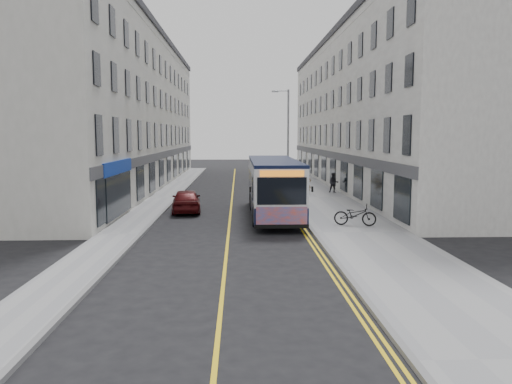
{
  "coord_description": "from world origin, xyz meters",
  "views": [
    {
      "loc": [
        0.49,
        -23.87,
        4.62
      ],
      "look_at": [
        1.41,
        2.38,
        1.6
      ],
      "focal_mm": 35.0,
      "sensor_mm": 36.0,
      "label": 1
    }
  ],
  "objects": [
    {
      "name": "city_bus",
      "position": [
        2.46,
        4.25,
        1.77
      ],
      "size": [
        2.6,
        11.12,
        3.23
      ],
      "color": "black",
      "rests_on": "ground"
    },
    {
      "name": "pedestrian_near",
      "position": [
        5.71,
        13.7,
        0.9
      ],
      "size": [
        0.63,
        0.48,
        1.56
      ],
      "primitive_type": "imported",
      "rotation": [
        0.0,
        0.0,
        -0.2
      ],
      "color": "brown",
      "rests_on": "pavement_east"
    },
    {
      "name": "pavement_east",
      "position": [
        6.25,
        12.0,
        0.06
      ],
      "size": [
        4.5,
        64.0,
        0.12
      ],
      "primitive_type": "cube",
      "color": "gray",
      "rests_on": "ground"
    },
    {
      "name": "streetlamp",
      "position": [
        4.17,
        14.0,
        4.38
      ],
      "size": [
        1.32,
        0.18,
        8.0
      ],
      "color": "gray",
      "rests_on": "ground"
    },
    {
      "name": "terrace_east",
      "position": [
        11.5,
        21.0,
        6.5
      ],
      "size": [
        6.0,
        46.0,
        13.0
      ],
      "primitive_type": "cube",
      "color": "white",
      "rests_on": "ground"
    },
    {
      "name": "ground",
      "position": [
        0.0,
        0.0,
        0.0
      ],
      "size": [
        140.0,
        140.0,
        0.0
      ],
      "primitive_type": "plane",
      "color": "black",
      "rests_on": "ground"
    },
    {
      "name": "road_dbl_yellow_inner",
      "position": [
        3.55,
        12.0,
        0.0
      ],
      "size": [
        0.1,
        64.0,
        0.01
      ],
      "primitive_type": "cube",
      "color": "yellow",
      "rests_on": "ground"
    },
    {
      "name": "terrace_west",
      "position": [
        -9.0,
        21.0,
        6.5
      ],
      "size": [
        6.0,
        46.0,
        13.0
      ],
      "primitive_type": "cube",
      "color": "silver",
      "rests_on": "ground"
    },
    {
      "name": "road_dbl_yellow_outer",
      "position": [
        3.75,
        12.0,
        0.0
      ],
      "size": [
        0.1,
        64.0,
        0.01
      ],
      "primitive_type": "cube",
      "color": "yellow",
      "rests_on": "ground"
    },
    {
      "name": "kerb_west",
      "position": [
        -4.0,
        12.0,
        0.07
      ],
      "size": [
        0.18,
        64.0,
        0.13
      ],
      "primitive_type": "cube",
      "color": "slate",
      "rests_on": "ground"
    },
    {
      "name": "bicycle",
      "position": [
        6.28,
        0.44,
        0.66
      ],
      "size": [
        2.19,
        1.25,
        1.09
      ],
      "primitive_type": "imported",
      "rotation": [
        0.0,
        0.0,
        1.3
      ],
      "color": "black",
      "rests_on": "pavement_east"
    },
    {
      "name": "car_white",
      "position": [
        2.83,
        23.93,
        0.73
      ],
      "size": [
        1.84,
        4.55,
        1.47
      ],
      "primitive_type": "imported",
      "rotation": [
        0.0,
        0.0,
        0.06
      ],
      "color": "white",
      "rests_on": "ground"
    },
    {
      "name": "car_maroon",
      "position": [
        -2.65,
        5.86,
        0.71
      ],
      "size": [
        2.07,
        4.29,
        1.41
      ],
      "primitive_type": "imported",
      "rotation": [
        0.0,
        0.0,
        3.24
      ],
      "color": "#4B0C0E",
      "rests_on": "ground"
    },
    {
      "name": "pedestrian_far",
      "position": [
        7.9,
        14.59,
        0.9
      ],
      "size": [
        0.81,
        0.66,
        1.55
      ],
      "primitive_type": "imported",
      "rotation": [
        0.0,
        0.0,
        -0.09
      ],
      "color": "black",
      "rests_on": "pavement_east"
    },
    {
      "name": "road_centre_line",
      "position": [
        0.0,
        12.0,
        0.0
      ],
      "size": [
        0.12,
        64.0,
        0.01
      ],
      "primitive_type": "cube",
      "color": "yellow",
      "rests_on": "ground"
    },
    {
      "name": "pavement_west",
      "position": [
        -5.0,
        12.0,
        0.06
      ],
      "size": [
        2.0,
        64.0,
        0.12
      ],
      "primitive_type": "cube",
      "color": "gray",
      "rests_on": "ground"
    },
    {
      "name": "kerb_east",
      "position": [
        4.0,
        12.0,
        0.07
      ],
      "size": [
        0.18,
        64.0,
        0.13
      ],
      "primitive_type": "cube",
      "color": "slate",
      "rests_on": "ground"
    }
  ]
}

